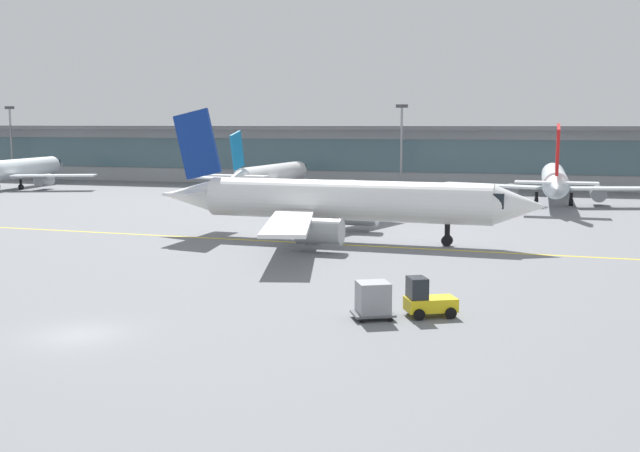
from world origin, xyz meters
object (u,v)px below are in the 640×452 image
Objects in this scene: apron_light_mast_0 at (11,139)px; apron_light_mast_1 at (401,143)px; gate_airplane_2 at (554,180)px; baggage_tug at (427,300)px; gate_airplane_0 at (14,170)px; taxiing_regional_jet at (341,201)px; gate_airplane_1 at (272,175)px; cargo_dolly_lead at (373,299)px.

apron_light_mast_1 is at bearing -1.60° from apron_light_mast_0.
baggage_tug is (-7.54, -59.90, -2.11)m from gate_airplane_2.
apron_light_mast_1 reaches higher than gate_airplane_2.
gate_airplane_0 is at bearing -51.95° from apron_light_mast_0.
taxiing_regional_jet is (61.28, -36.99, 0.46)m from gate_airplane_0.
apron_light_mast_1 reaches higher than gate_airplane_0.
apron_light_mast_0 reaches higher than gate_airplane_1.
apron_light_mast_0 is (-84.89, 77.37, 6.27)m from baggage_tug.
gate_airplane_1 is 55.71m from apron_light_mast_0.
gate_airplane_0 is 93.00m from cargo_dolly_lead.
gate_airplane_1 is 9.27× the size of baggage_tug.
taxiing_regional_jet is 2.64× the size of apron_light_mast_0.
gate_airplane_0 is 11.44× the size of cargo_dolly_lead.
gate_airplane_2 is (79.41, -0.84, 0.06)m from gate_airplane_0.
gate_airplane_0 is 2.28× the size of apron_light_mast_0.
baggage_tug is 115.03m from apron_light_mast_0.
gate_airplane_2 is at bearing 54.43° from cargo_dolly_lead.
gate_airplane_0 is 21.54m from apron_light_mast_0.
baggage_tug is (71.87, -60.73, -2.05)m from gate_airplane_0.
gate_airplane_0 is 1.08× the size of gate_airplane_1.
gate_airplane_2 reaches higher than gate_airplane_1.
gate_airplane_1 is at bearing -14.10° from apron_light_mast_0.
apron_light_mast_0 reaches higher than apron_light_mast_1.
taxiing_regional_jet is at bearing 153.61° from gate_airplane_2.
cargo_dolly_lead is 0.20× the size of apron_light_mast_0.
gate_airplane_1 is 45.00m from taxiing_regional_jet.
baggage_tug is 0.23× the size of apron_light_mast_0.
gate_airplane_1 is 71.00m from baggage_tug.
baggage_tug is at bearing -64.01° from taxiing_regional_jet.
gate_airplane_1 is 20.76m from apron_light_mast_1.
gate_airplane_1 is at bearing 89.75° from baggage_tug.
apron_light_mast_1 reaches higher than baggage_tug.
apron_light_mast_1 is at bearing 96.09° from taxiing_regional_jet.
apron_light_mast_1 is at bearing -80.18° from gate_airplane_0.
apron_light_mast_0 is (-74.30, 53.62, 3.76)m from taxiing_regional_jet.
gate_airplane_0 is at bearing 113.63° from baggage_tug.
apron_light_mast_1 is (57.53, 14.67, 4.13)m from gate_airplane_0.
baggage_tug is at bearing -134.68° from gate_airplane_0.
gate_airplane_0 is 0.86× the size of taxiing_regional_jet.
gate_airplane_2 is 0.88× the size of taxiing_regional_jet.
taxiing_regional_jet is 2.68× the size of apron_light_mast_1.
gate_airplane_1 is (40.84, 3.10, -0.23)m from gate_airplane_0.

